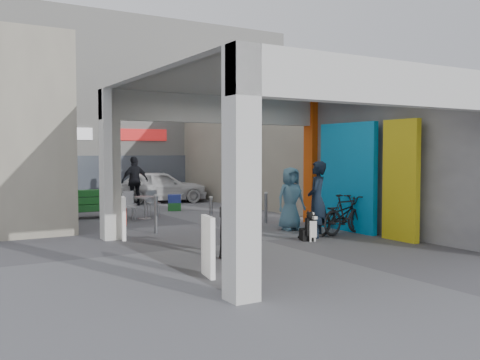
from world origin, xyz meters
TOP-DOWN VIEW (x-y plane):
  - ground at (0.00, 0.00)m, footprint 90.00×90.00m
  - arcade_canopy at (0.54, -0.82)m, footprint 6.40×6.45m
  - far_building at (-0.00, 13.99)m, footprint 18.00×4.08m
  - plaza_bldg_left at (-4.50, 7.50)m, footprint 2.00×9.00m
  - plaza_bldg_right at (4.50, 7.50)m, footprint 2.00×9.00m
  - bollard_left at (-1.73, 2.34)m, footprint 0.09×0.09m
  - bollard_center at (-0.07, 2.54)m, footprint 0.09×0.09m
  - bollard_right at (1.73, 2.55)m, footprint 0.09×0.09m
  - advert_board_near at (-2.75, -2.51)m, footprint 0.19×0.56m
  - advert_board_far at (-2.75, 1.83)m, footprint 0.21×0.55m
  - cafe_set at (-1.06, 5.49)m, footprint 1.37×1.11m
  - produce_stand at (-2.38, 6.37)m, footprint 1.31×0.71m
  - crate_stack at (0.77, 6.91)m, footprint 0.55×0.50m
  - border_collie at (0.87, -0.54)m, footprint 0.27×0.52m
  - man_with_dog at (1.35, -0.23)m, footprint 0.79×0.77m
  - man_back_turned at (-1.46, -1.29)m, footprint 1.17×1.08m
  - man_elderly at (1.53, 1.08)m, footprint 0.83×0.56m
  - man_crates at (0.20, 9.35)m, footprint 1.16×0.63m
  - bicycle_front at (2.08, -0.20)m, footprint 1.85×0.73m
  - bicycle_rear at (2.30, -0.20)m, footprint 1.74×0.77m
  - white_van at (1.49, 10.05)m, footprint 4.08×2.28m

SIDE VIEW (x-z plane):
  - ground at x=0.00m, z-range 0.00..0.00m
  - crate_stack at x=0.77m, z-range 0.00..0.56m
  - border_collie at x=0.87m, z-range -0.07..0.65m
  - cafe_set at x=-1.06m, z-range -0.12..0.71m
  - produce_stand at x=-2.38m, z-range -0.09..0.77m
  - bollard_center at x=-0.07m, z-range 0.00..0.83m
  - bollard_right at x=1.73m, z-range 0.00..0.87m
  - bicycle_front at x=2.08m, z-range 0.00..0.96m
  - bollard_left at x=-1.73m, z-range 0.00..0.96m
  - bicycle_rear at x=2.30m, z-range 0.00..1.01m
  - advert_board_near at x=-2.75m, z-range 0.01..1.01m
  - advert_board_far at x=-2.75m, z-range 0.01..1.01m
  - white_van at x=1.49m, z-range 0.00..1.31m
  - man_elderly at x=1.53m, z-range 0.00..1.65m
  - man_with_dog at x=1.35m, z-range 0.00..1.83m
  - man_crates at x=0.20m, z-range 0.00..1.88m
  - man_back_turned at x=-1.46m, z-range 0.00..1.93m
  - arcade_canopy at x=0.54m, z-range -0.90..5.50m
  - plaza_bldg_left at x=-4.50m, z-range 0.00..5.00m
  - plaza_bldg_right at x=4.50m, z-range 0.00..5.00m
  - far_building at x=0.00m, z-range -0.01..7.99m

